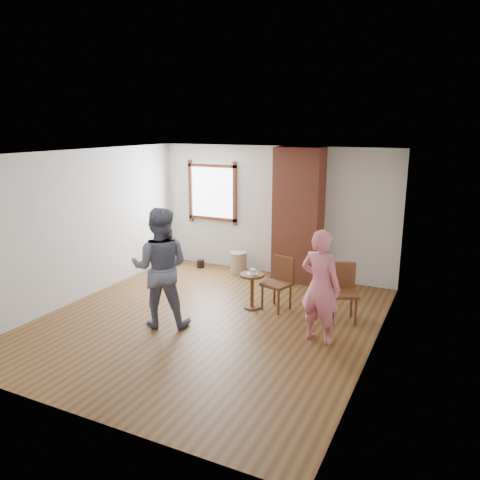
# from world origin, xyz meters

# --- Properties ---
(ground) EXTENTS (5.50, 5.50, 0.00)m
(ground) POSITION_xyz_m (0.00, 0.00, 0.00)
(ground) COLOR brown
(ground) RESTS_ON ground
(room_shell) EXTENTS (5.04, 5.52, 2.62)m
(room_shell) POSITION_xyz_m (-0.06, 0.61, 1.81)
(room_shell) COLOR silver
(room_shell) RESTS_ON ground
(brick_chimney) EXTENTS (0.90, 0.50, 2.60)m
(brick_chimney) POSITION_xyz_m (0.60, 2.50, 1.30)
(brick_chimney) COLOR #AF573E
(brick_chimney) RESTS_ON ground
(stoneware_crock) EXTENTS (0.37, 0.37, 0.45)m
(stoneware_crock) POSITION_xyz_m (-0.64, 2.40, 0.22)
(stoneware_crock) COLOR tan
(stoneware_crock) RESTS_ON ground
(dark_pot) EXTENTS (0.20, 0.20, 0.17)m
(dark_pot) POSITION_xyz_m (-1.54, 2.40, 0.08)
(dark_pot) COLOR black
(dark_pot) RESTS_ON ground
(dining_chair_left) EXTENTS (0.50, 0.50, 0.88)m
(dining_chair_left) POSITION_xyz_m (0.81, 0.98, 0.49)
(dining_chair_left) COLOR brown
(dining_chair_left) RESTS_ON ground
(dining_chair_right) EXTENTS (0.56, 0.56, 0.91)m
(dining_chair_right) POSITION_xyz_m (1.87, 0.99, 0.51)
(dining_chair_right) COLOR brown
(dining_chair_right) RESTS_ON ground
(side_table) EXTENTS (0.40, 0.40, 0.60)m
(side_table) POSITION_xyz_m (0.40, 0.79, 0.40)
(side_table) COLOR brown
(side_table) RESTS_ON ground
(cake_plate) EXTENTS (0.18, 0.18, 0.01)m
(cake_plate) POSITION_xyz_m (0.40, 0.79, 0.60)
(cake_plate) COLOR white
(cake_plate) RESTS_ON side_table
(cake_slice) EXTENTS (0.08, 0.07, 0.06)m
(cake_slice) POSITION_xyz_m (0.41, 0.79, 0.64)
(cake_slice) COLOR silver
(cake_slice) RESTS_ON cake_plate
(man) EXTENTS (1.09, 0.98, 1.83)m
(man) POSITION_xyz_m (-0.57, -0.42, 0.91)
(man) COLOR #151D3B
(man) RESTS_ON ground
(person_pink) EXTENTS (0.66, 0.51, 1.63)m
(person_pink) POSITION_xyz_m (1.76, 0.07, 0.81)
(person_pink) COLOR pink
(person_pink) RESTS_ON ground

